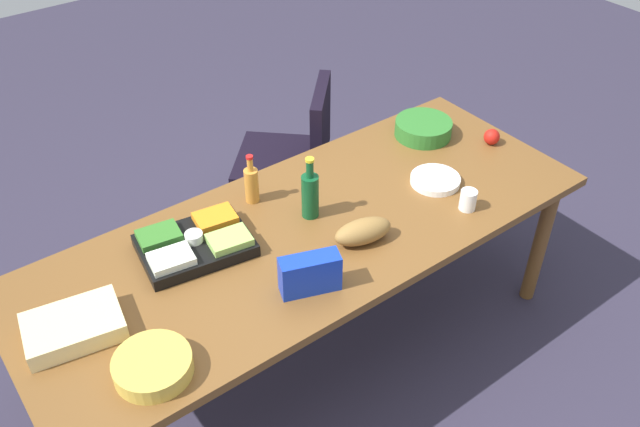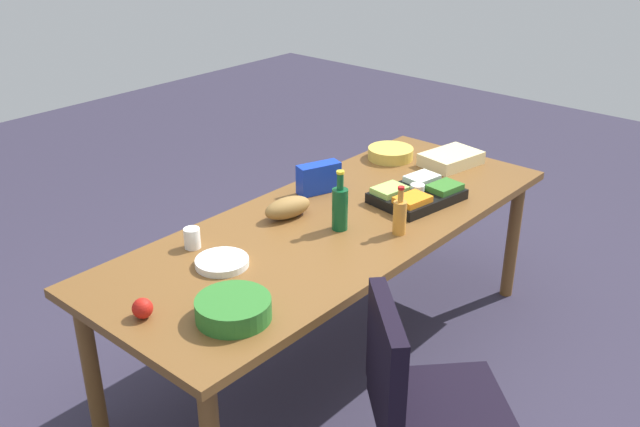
{
  "view_description": "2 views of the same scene",
  "coord_description": "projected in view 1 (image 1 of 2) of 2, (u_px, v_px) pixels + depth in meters",
  "views": [
    {
      "loc": [
        1.22,
        1.7,
        2.5
      ],
      "look_at": [
        -0.07,
        -0.03,
        0.78
      ],
      "focal_mm": 37.64,
      "sensor_mm": 36.0,
      "label": 1
    },
    {
      "loc": [
        -2.27,
        -1.87,
        2.18
      ],
      "look_at": [
        -0.04,
        0.07,
        0.79
      ],
      "focal_mm": 39.56,
      "sensor_mm": 36.0,
      "label": 2
    }
  ],
  "objects": [
    {
      "name": "office_chair",
      "position": [
        290.0,
        174.0,
        3.74
      ],
      "size": [
        0.68,
        0.68,
        0.88
      ],
      "color": "gray",
      "rests_on": "ground"
    },
    {
      "name": "chip_bag_blue",
      "position": [
        310.0,
        274.0,
        2.4
      ],
      "size": [
        0.23,
        0.15,
        0.15
      ],
      "primitive_type": "cube",
      "rotation": [
        0.0,
        0.0,
        -0.35
      ],
      "color": "#1335BE",
      "rests_on": "conference_table"
    },
    {
      "name": "paper_plate_stack",
      "position": [
        435.0,
        180.0,
        2.96
      ],
      "size": [
        0.23,
        0.23,
        0.03
      ],
      "primitive_type": "cylinder",
      "rotation": [
        0.0,
        0.0,
        0.06
      ],
      "color": "white",
      "rests_on": "conference_table"
    },
    {
      "name": "wine_bottle",
      "position": [
        310.0,
        194.0,
        2.72
      ],
      "size": [
        0.08,
        0.08,
        0.28
      ],
      "color": "#104D26",
      "rests_on": "conference_table"
    },
    {
      "name": "salad_bowl",
      "position": [
        423.0,
        128.0,
        3.25
      ],
      "size": [
        0.31,
        0.31,
        0.08
      ],
      "primitive_type": "cylinder",
      "rotation": [
        0.0,
        0.0,
        -0.12
      ],
      "color": "#2C7129",
      "rests_on": "conference_table"
    },
    {
      "name": "apple_red",
      "position": [
        492.0,
        137.0,
        3.19
      ],
      "size": [
        0.09,
        0.09,
        0.08
      ],
      "primitive_type": "sphere",
      "rotation": [
        0.0,
        0.0,
        -0.13
      ],
      "color": "red",
      "rests_on": "conference_table"
    },
    {
      "name": "ground_plane",
      "position": [
        311.0,
        350.0,
        3.2
      ],
      "size": [
        10.0,
        10.0,
        0.0
      ],
      "primitive_type": "plane",
      "color": "#302B3F"
    },
    {
      "name": "bread_loaf",
      "position": [
        363.0,
        231.0,
        2.63
      ],
      "size": [
        0.26,
        0.16,
        0.1
      ],
      "primitive_type": "ellipsoid",
      "rotation": [
        0.0,
        0.0,
        -0.22
      ],
      "color": "olive",
      "rests_on": "conference_table"
    },
    {
      "name": "conference_table",
      "position": [
        310.0,
        241.0,
        2.77
      ],
      "size": [
        2.41,
        0.93,
        0.76
      ],
      "color": "brown",
      "rests_on": "ground"
    },
    {
      "name": "sheet_cake",
      "position": [
        74.0,
        327.0,
        2.26
      ],
      "size": [
        0.35,
        0.27,
        0.07
      ],
      "primitive_type": "cube",
      "rotation": [
        0.0,
        0.0,
        -0.18
      ],
      "color": "beige",
      "rests_on": "conference_table"
    },
    {
      "name": "veggie_tray",
      "position": [
        195.0,
        243.0,
        2.59
      ],
      "size": [
        0.46,
        0.36,
        0.09
      ],
      "color": "black",
      "rests_on": "conference_table"
    },
    {
      "name": "dressing_bottle",
      "position": [
        252.0,
        184.0,
        2.81
      ],
      "size": [
        0.06,
        0.06,
        0.23
      ],
      "color": "orange",
      "rests_on": "conference_table"
    },
    {
      "name": "chip_bowl",
      "position": [
        153.0,
        366.0,
        2.13
      ],
      "size": [
        0.32,
        0.32,
        0.06
      ],
      "primitive_type": "cylinder",
      "rotation": [
        0.0,
        0.0,
        -0.28
      ],
      "color": "gold",
      "rests_on": "conference_table"
    },
    {
      "name": "paper_cup",
      "position": [
        468.0,
        200.0,
        2.8
      ],
      "size": [
        0.07,
        0.07,
        0.09
      ],
      "primitive_type": "cylinder",
      "rotation": [
        0.0,
        0.0,
        -0.07
      ],
      "color": "white",
      "rests_on": "conference_table"
    }
  ]
}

